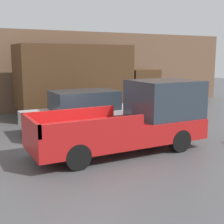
{
  "coord_description": "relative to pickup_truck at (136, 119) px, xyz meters",
  "views": [
    {
      "loc": [
        -3.4,
        -9.08,
        3.0
      ],
      "look_at": [
        1.5,
        0.27,
        1.11
      ],
      "focal_mm": 50.0,
      "sensor_mm": 36.0,
      "label": 1
    }
  ],
  "objects": [
    {
      "name": "building_wall",
      "position": [
        -1.83,
        8.64,
        1.19
      ],
      "size": [
        28.0,
        0.15,
        4.39
      ],
      "color": "brown",
      "rests_on": "ground"
    },
    {
      "name": "delivery_truck",
      "position": [
        0.92,
        6.46,
        0.89
      ],
      "size": [
        7.39,
        2.38,
        3.55
      ],
      "color": "#472D19",
      "rests_on": "ground"
    },
    {
      "name": "pickup_truck",
      "position": [
        0.0,
        0.0,
        0.0
      ],
      "size": [
        5.59,
        1.98,
        2.21
      ],
      "color": "red",
      "rests_on": "ground"
    },
    {
      "name": "ground_plane",
      "position": [
        -1.83,
        0.73,
        -1.01
      ],
      "size": [
        60.0,
        60.0,
        0.0
      ],
      "primitive_type": "plane",
      "color": "#4C4C4F"
    },
    {
      "name": "car",
      "position": [
        -0.62,
        3.0,
        -0.18
      ],
      "size": [
        4.57,
        1.89,
        1.66
      ],
      "color": "silver",
      "rests_on": "ground"
    }
  ]
}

